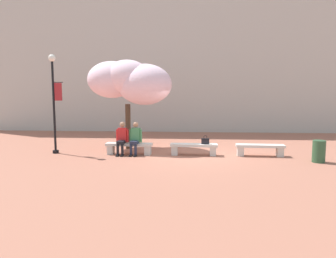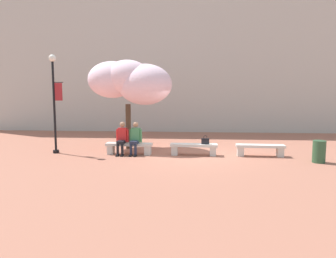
{
  "view_description": "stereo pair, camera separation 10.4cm",
  "coord_description": "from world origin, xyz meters",
  "px_view_note": "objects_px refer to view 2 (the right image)",
  "views": [
    {
      "loc": [
        -0.15,
        -12.63,
        2.54
      ],
      "look_at": [
        -1.02,
        0.2,
        1.0
      ],
      "focal_mm": 35.0,
      "sensor_mm": 36.0,
      "label": 1
    },
    {
      "loc": [
        -0.04,
        -12.62,
        2.54
      ],
      "look_at": [
        -1.02,
        0.2,
        1.0
      ],
      "focal_mm": 35.0,
      "sensor_mm": 36.0,
      "label": 2
    }
  ],
  "objects_px": {
    "stone_bench_west_end": "(129,147)",
    "handbag": "(205,141)",
    "stone_bench_center": "(260,148)",
    "person_seated_right": "(135,137)",
    "cherry_tree_main": "(130,81)",
    "lamp_post_with_banner": "(54,95)",
    "stone_bench_near_west": "(194,148)",
    "person_seated_left": "(122,137)",
    "trash_bin": "(319,152)"
  },
  "relations": [
    {
      "from": "stone_bench_west_end",
      "to": "lamp_post_with_banner",
      "type": "bearing_deg",
      "value": 179.27
    },
    {
      "from": "stone_bench_west_end",
      "to": "stone_bench_near_west",
      "type": "height_order",
      "value": "same"
    },
    {
      "from": "person_seated_right",
      "to": "handbag",
      "type": "relative_size",
      "value": 3.81
    },
    {
      "from": "trash_bin",
      "to": "cherry_tree_main",
      "type": "bearing_deg",
      "value": 161.45
    },
    {
      "from": "stone_bench_west_end",
      "to": "cherry_tree_main",
      "type": "relative_size",
      "value": 0.48
    },
    {
      "from": "stone_bench_near_west",
      "to": "stone_bench_center",
      "type": "distance_m",
      "value": 2.55
    },
    {
      "from": "stone_bench_center",
      "to": "person_seated_right",
      "type": "relative_size",
      "value": 1.43
    },
    {
      "from": "stone_bench_west_end",
      "to": "cherry_tree_main",
      "type": "xyz_separation_m",
      "value": [
        -0.19,
        1.42,
        2.6
      ]
    },
    {
      "from": "lamp_post_with_banner",
      "to": "handbag",
      "type": "bearing_deg",
      "value": -0.56
    },
    {
      "from": "stone_bench_center",
      "to": "trash_bin",
      "type": "distance_m",
      "value": 2.07
    },
    {
      "from": "handbag",
      "to": "lamp_post_with_banner",
      "type": "distance_m",
      "value": 6.25
    },
    {
      "from": "person_seated_left",
      "to": "trash_bin",
      "type": "height_order",
      "value": "person_seated_left"
    },
    {
      "from": "person_seated_right",
      "to": "handbag",
      "type": "height_order",
      "value": "person_seated_right"
    },
    {
      "from": "trash_bin",
      "to": "stone_bench_near_west",
      "type": "bearing_deg",
      "value": 167.56
    },
    {
      "from": "person_seated_right",
      "to": "cherry_tree_main",
      "type": "bearing_deg",
      "value": 106.81
    },
    {
      "from": "stone_bench_west_end",
      "to": "handbag",
      "type": "height_order",
      "value": "handbag"
    },
    {
      "from": "stone_bench_west_end",
      "to": "cherry_tree_main",
      "type": "bearing_deg",
      "value": 97.51
    },
    {
      "from": "handbag",
      "to": "lamp_post_with_banner",
      "type": "relative_size",
      "value": 0.09
    },
    {
      "from": "stone_bench_west_end",
      "to": "stone_bench_near_west",
      "type": "relative_size",
      "value": 1.0
    },
    {
      "from": "person_seated_right",
      "to": "cherry_tree_main",
      "type": "distance_m",
      "value": 2.69
    },
    {
      "from": "person_seated_left",
      "to": "stone_bench_west_end",
      "type": "bearing_deg",
      "value": 11.21
    },
    {
      "from": "stone_bench_west_end",
      "to": "stone_bench_center",
      "type": "relative_size",
      "value": 1.0
    },
    {
      "from": "lamp_post_with_banner",
      "to": "stone_bench_near_west",
      "type": "bearing_deg",
      "value": -0.39
    },
    {
      "from": "lamp_post_with_banner",
      "to": "trash_bin",
      "type": "xyz_separation_m",
      "value": [
        9.93,
        -1.01,
        -1.97
      ]
    },
    {
      "from": "lamp_post_with_banner",
      "to": "stone_bench_west_end",
      "type": "bearing_deg",
      "value": -0.73
    },
    {
      "from": "stone_bench_center",
      "to": "person_seated_right",
      "type": "distance_m",
      "value": 4.86
    },
    {
      "from": "trash_bin",
      "to": "person_seated_right",
      "type": "bearing_deg",
      "value": 172.2
    },
    {
      "from": "person_seated_right",
      "to": "cherry_tree_main",
      "type": "relative_size",
      "value": 0.34
    },
    {
      "from": "stone_bench_center",
      "to": "cherry_tree_main",
      "type": "xyz_separation_m",
      "value": [
        -5.29,
        1.42,
        2.6
      ]
    },
    {
      "from": "handbag",
      "to": "person_seated_right",
      "type": "bearing_deg",
      "value": -179.31
    },
    {
      "from": "person_seated_right",
      "to": "cherry_tree_main",
      "type": "xyz_separation_m",
      "value": [
        -0.45,
        1.48,
        2.2
      ]
    },
    {
      "from": "person_seated_right",
      "to": "trash_bin",
      "type": "distance_m",
      "value": 6.75
    },
    {
      "from": "stone_bench_center",
      "to": "handbag",
      "type": "distance_m",
      "value": 2.12
    },
    {
      "from": "person_seated_left",
      "to": "person_seated_right",
      "type": "distance_m",
      "value": 0.53
    },
    {
      "from": "person_seated_left",
      "to": "handbag",
      "type": "distance_m",
      "value": 3.27
    },
    {
      "from": "lamp_post_with_banner",
      "to": "person_seated_right",
      "type": "bearing_deg",
      "value": -1.61
    },
    {
      "from": "stone_bench_center",
      "to": "person_seated_right",
      "type": "xyz_separation_m",
      "value": [
        -4.84,
        -0.05,
        0.39
      ]
    },
    {
      "from": "stone_bench_near_west",
      "to": "trash_bin",
      "type": "distance_m",
      "value": 4.49
    },
    {
      "from": "person_seated_left",
      "to": "lamp_post_with_banner",
      "type": "relative_size",
      "value": 0.33
    },
    {
      "from": "person_seated_left",
      "to": "lamp_post_with_banner",
      "type": "distance_m",
      "value": 3.19
    },
    {
      "from": "stone_bench_center",
      "to": "person_seated_left",
      "type": "height_order",
      "value": "person_seated_left"
    },
    {
      "from": "stone_bench_near_west",
      "to": "lamp_post_with_banner",
      "type": "distance_m",
      "value": 5.91
    },
    {
      "from": "stone_bench_near_west",
      "to": "person_seated_right",
      "type": "distance_m",
      "value": 2.33
    },
    {
      "from": "stone_bench_near_west",
      "to": "lamp_post_with_banner",
      "type": "height_order",
      "value": "lamp_post_with_banner"
    },
    {
      "from": "stone_bench_west_end",
      "to": "handbag",
      "type": "relative_size",
      "value": 5.45
    },
    {
      "from": "handbag",
      "to": "trash_bin",
      "type": "distance_m",
      "value": 4.05
    },
    {
      "from": "stone_bench_west_end",
      "to": "handbag",
      "type": "bearing_deg",
      "value": -0.39
    },
    {
      "from": "handbag",
      "to": "stone_bench_west_end",
      "type": "bearing_deg",
      "value": 179.61
    },
    {
      "from": "stone_bench_near_west",
      "to": "lamp_post_with_banner",
      "type": "bearing_deg",
      "value": 179.61
    },
    {
      "from": "stone_bench_center",
      "to": "lamp_post_with_banner",
      "type": "relative_size",
      "value": 0.47
    }
  ]
}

